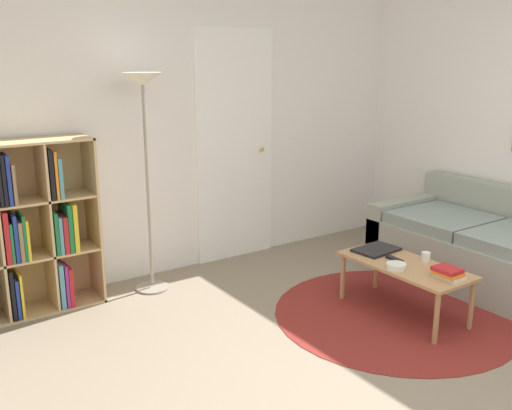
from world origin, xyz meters
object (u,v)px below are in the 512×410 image
object	(u,v)px
floor_lamp	(144,110)
bowl	(396,266)
laptop	(376,250)
couch	(489,250)
coffee_table	(405,269)
bookshelf	(18,233)
cup	(426,257)

from	to	relation	value
floor_lamp	bowl	size ratio (longest dim) A/B	12.34
laptop	floor_lamp	bearing A→B (deg)	139.67
couch	coffee_table	world-z (taller)	couch
bowl	coffee_table	bearing A→B (deg)	15.20
bookshelf	laptop	bearing A→B (deg)	-28.78
floor_lamp	couch	world-z (taller)	floor_lamp
floor_lamp	laptop	world-z (taller)	floor_lamp
couch	laptop	size ratio (longest dim) A/B	5.09
coffee_table	cup	distance (m)	0.19
coffee_table	laptop	size ratio (longest dim) A/B	2.72
laptop	bowl	size ratio (longest dim) A/B	2.55
cup	bowl	bearing A→B (deg)	176.49
couch	laptop	world-z (taller)	couch
floor_lamp	cup	world-z (taller)	floor_lamp
floor_lamp	couch	xyz separation A→B (m)	(2.42, -1.46, -1.18)
bookshelf	cup	size ratio (longest dim) A/B	17.95
bookshelf	floor_lamp	size ratio (longest dim) A/B	0.74
bowl	cup	distance (m)	0.30
floor_lamp	bowl	distance (m)	2.20
bookshelf	bowl	size ratio (longest dim) A/B	9.09
bookshelf	couch	world-z (taller)	bookshelf
couch	cup	size ratio (longest dim) A/B	25.64
cup	bookshelf	bearing A→B (deg)	146.10
bowl	bookshelf	bearing A→B (deg)	142.94
floor_lamp	laptop	xyz separation A→B (m)	(1.37, -1.16, -1.06)
bookshelf	bowl	distance (m)	2.73
floor_lamp	bowl	world-z (taller)	floor_lamp
floor_lamp	cup	bearing A→B (deg)	-45.73
bookshelf	cup	bearing A→B (deg)	-33.90
coffee_table	cup	world-z (taller)	cup
laptop	bowl	distance (m)	0.39
coffee_table	laptop	world-z (taller)	laptop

